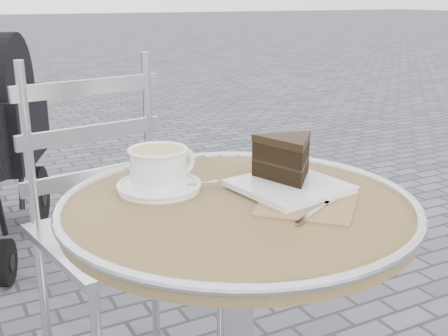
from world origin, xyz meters
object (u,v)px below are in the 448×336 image
cafe_table (237,276)px  cappuccino_set (160,171)px  cake_plate_set (289,164)px  bistro_chair (108,190)px

cafe_table → cappuccino_set: 0.27m
cake_plate_set → cappuccino_set: bearing=147.8°
cafe_table → bistro_chair: (-0.11, 0.56, 0.03)m
cake_plate_set → bistro_chair: bistro_chair is taller
cafe_table → cake_plate_set: 0.26m
cafe_table → cake_plate_set: cake_plate_set is taller
cappuccino_set → cake_plate_set: bearing=-36.8°
cake_plate_set → bistro_chair: bearing=107.0°
cake_plate_set → bistro_chair: size_ratio=0.36×
cappuccino_set → bistro_chair: bistro_chair is taller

